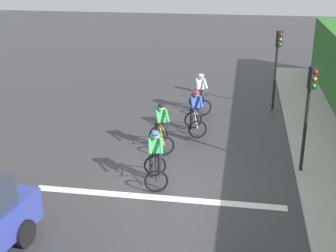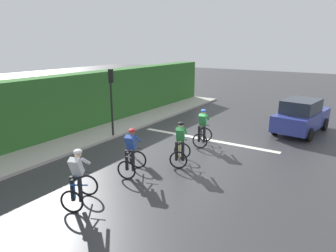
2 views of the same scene
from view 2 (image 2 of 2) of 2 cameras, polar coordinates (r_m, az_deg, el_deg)
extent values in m
plane|color=#333335|center=(14.16, 5.47, -3.50)|extent=(80.00, 80.00, 0.00)
cube|color=#ADA89E|center=(15.74, -15.38, -1.83)|extent=(2.80, 25.82, 0.12)
cube|color=gray|center=(16.34, -17.56, -0.58)|extent=(0.44, 25.82, 0.55)
cube|color=#2D6628|center=(16.30, -18.58, 3.72)|extent=(1.10, 25.82, 3.00)
cube|color=silver|center=(14.97, 7.14, -2.49)|extent=(7.00, 0.30, 0.01)
torus|color=black|center=(9.82, -14.71, -10.61)|extent=(0.65, 0.31, 0.68)
torus|color=black|center=(9.02, -17.48, -13.29)|extent=(0.65, 0.31, 0.68)
cylinder|color=#1E59B2|center=(9.31, -16.14, -10.53)|extent=(0.41, 0.93, 0.51)
cylinder|color=#1E59B2|center=(9.05, -17.02, -11.18)|extent=(0.04, 0.04, 0.55)
cylinder|color=#1E59B2|center=(9.23, -16.13, -8.86)|extent=(0.31, 0.68, 0.04)
cube|color=black|center=(8.93, -17.16, -9.48)|extent=(0.18, 0.24, 0.04)
cylinder|color=black|center=(9.54, -15.17, -8.16)|extent=(0.40, 0.19, 0.03)
cube|color=white|center=(8.98, -16.72, -7.22)|extent=(0.43, 0.49, 0.57)
sphere|color=tan|center=(8.99, -16.44, -5.04)|extent=(0.20, 0.20, 0.20)
ellipsoid|color=silver|center=(8.97, -16.47, -4.62)|extent=(0.33, 0.35, 0.14)
cylinder|color=black|center=(9.20, -17.38, -11.05)|extent=(0.12, 0.12, 0.74)
cylinder|color=black|center=(9.10, -16.01, -11.25)|extent=(0.12, 0.12, 0.74)
cylinder|color=white|center=(9.26, -16.84, -6.17)|extent=(0.26, 0.48, 0.37)
cylinder|color=white|center=(9.12, -15.04, -6.35)|extent=(0.26, 0.48, 0.37)
torus|color=black|center=(11.51, -5.63, -6.22)|extent=(0.67, 0.24, 0.68)
torus|color=black|center=(10.65, -7.74, -8.13)|extent=(0.67, 0.24, 0.68)
cylinder|color=silver|center=(10.98, -6.68, -5.93)|extent=(0.31, 0.96, 0.51)
cylinder|color=silver|center=(10.72, -7.34, -6.37)|extent=(0.04, 0.04, 0.55)
cylinder|color=silver|center=(10.93, -6.62, -4.50)|extent=(0.23, 0.70, 0.04)
cube|color=black|center=(10.61, -7.39, -4.89)|extent=(0.16, 0.24, 0.04)
cylinder|color=black|center=(11.25, -5.89, -4.03)|extent=(0.41, 0.14, 0.03)
cube|color=#2D51B7|center=(10.69, -7.00, -3.02)|extent=(0.40, 0.48, 0.57)
sphere|color=#9E7051|center=(10.73, -6.72, -1.20)|extent=(0.20, 0.20, 0.20)
ellipsoid|color=red|center=(10.71, -6.74, -0.85)|extent=(0.31, 0.33, 0.14)
cylinder|color=black|center=(10.86, -7.69, -6.32)|extent=(0.12, 0.12, 0.74)
cylinder|color=black|center=(10.77, -6.52, -6.47)|extent=(0.12, 0.12, 0.74)
cylinder|color=#2D51B7|center=(10.98, -7.17, -2.23)|extent=(0.22, 0.48, 0.37)
cylinder|color=#2D51B7|center=(10.86, -5.63, -2.38)|extent=(0.22, 0.48, 0.37)
torus|color=black|center=(12.36, 2.68, -4.63)|extent=(0.65, 0.31, 0.68)
torus|color=black|center=(11.41, 1.94, -6.34)|extent=(0.65, 0.31, 0.68)
cylinder|color=gold|center=(11.80, 2.34, -4.32)|extent=(0.41, 0.93, 0.51)
cylinder|color=gold|center=(11.51, 2.11, -4.70)|extent=(0.04, 0.04, 0.55)
cylinder|color=gold|center=(11.76, 2.39, -2.97)|extent=(0.30, 0.68, 0.04)
cube|color=black|center=(11.41, 2.12, -3.31)|extent=(0.17, 0.24, 0.04)
cylinder|color=black|center=(12.10, 2.64, -2.56)|extent=(0.40, 0.18, 0.03)
cube|color=green|center=(11.51, 2.29, -1.57)|extent=(0.43, 0.49, 0.57)
sphere|color=beige|center=(11.57, 2.43, 0.11)|extent=(0.20, 0.20, 0.20)
ellipsoid|color=black|center=(11.55, 2.43, 0.45)|extent=(0.33, 0.35, 0.14)
cylinder|color=black|center=(11.63, 1.60, -4.69)|extent=(0.12, 0.12, 0.74)
cylinder|color=black|center=(11.60, 2.77, -4.77)|extent=(0.12, 0.12, 0.74)
cylinder|color=green|center=(11.79, 1.74, -0.89)|extent=(0.26, 0.48, 0.37)
cylinder|color=green|center=(11.74, 3.28, -0.97)|extent=(0.26, 0.48, 0.37)
torus|color=black|center=(14.57, 6.92, -1.60)|extent=(0.68, 0.21, 0.68)
torus|color=black|center=(13.62, 5.95, -2.78)|extent=(0.68, 0.21, 0.68)
cylinder|color=black|center=(14.02, 6.48, -1.20)|extent=(0.26, 0.97, 0.51)
cylinder|color=black|center=(13.73, 6.19, -1.44)|extent=(0.04, 0.04, 0.55)
cylinder|color=black|center=(13.99, 6.56, -0.06)|extent=(0.20, 0.71, 0.04)
cube|color=black|center=(13.65, 6.22, -0.25)|extent=(0.15, 0.24, 0.04)
cylinder|color=black|center=(14.33, 6.89, 0.20)|extent=(0.42, 0.12, 0.03)
cube|color=green|center=(13.76, 6.46, 1.16)|extent=(0.38, 0.47, 0.57)
sphere|color=tan|center=(13.83, 6.65, 2.55)|extent=(0.20, 0.20, 0.20)
ellipsoid|color=#264CB2|center=(13.82, 6.65, 2.84)|extent=(0.30, 0.33, 0.14)
cylinder|color=black|center=(13.86, 5.80, -1.45)|extent=(0.12, 0.12, 0.74)
cylinder|color=black|center=(13.81, 6.77, -1.54)|extent=(0.12, 0.12, 0.74)
cylinder|color=green|center=(14.05, 6.10, 1.70)|extent=(0.19, 0.49, 0.37)
cylinder|color=green|center=(13.98, 7.38, 1.59)|extent=(0.19, 0.49, 0.37)
cube|color=navy|center=(17.33, 23.57, 1.18)|extent=(2.29, 4.31, 0.80)
cube|color=#262D38|center=(16.95, 23.57, 3.42)|extent=(1.80, 2.33, 0.66)
cylinder|color=black|center=(18.84, 22.26, 1.18)|extent=(0.31, 0.67, 0.64)
cylinder|color=black|center=(18.40, 27.13, 0.30)|extent=(0.31, 0.67, 0.64)
cylinder|color=black|center=(16.52, 19.32, -0.41)|extent=(0.31, 0.67, 0.64)
cylinder|color=black|center=(16.02, 24.82, -1.46)|extent=(0.31, 0.67, 0.64)
cube|color=#EAEACC|center=(19.34, 24.04, 2.79)|extent=(0.29, 0.12, 0.16)
cube|color=#EAEACC|center=(19.08, 26.94, 2.29)|extent=(0.29, 0.12, 0.16)
cylinder|color=black|center=(15.07, -10.40, 2.80)|extent=(0.10, 0.10, 2.70)
cube|color=black|center=(14.90, -10.59, 9.16)|extent=(0.27, 0.27, 0.64)
sphere|color=red|center=(14.98, -10.50, 9.97)|extent=(0.11, 0.11, 0.11)
sphere|color=orange|center=(15.00, -10.46, 9.21)|extent=(0.11, 0.11, 0.11)
sphere|color=green|center=(15.02, -10.42, 8.45)|extent=(0.11, 0.11, 0.11)
camera|label=1|loc=(25.37, 14.45, 18.83)|focal=49.53mm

